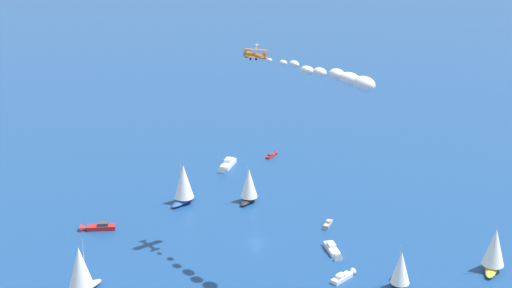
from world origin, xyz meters
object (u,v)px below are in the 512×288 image
motorboat_inshore (96,227)px  motorboat_trailing (227,165)px  sailboat_outer_ring_c (249,185)px  motorboat_mid_cluster (333,251)px  sailboat_outer_ring_b (401,269)px  motorboat_far_stbd (272,155)px  motorboat_far_port (345,276)px  sailboat_outer_ring_a (80,269)px  wingwalker_lead (257,46)px  biplane_lead (255,55)px  motorboat_near_centre (327,225)px  sailboat_offshore (184,184)px  sailboat_ahead (494,249)px

motorboat_inshore → motorboat_trailing: 56.34m
motorboat_inshore → sailboat_outer_ring_c: 45.24m
motorboat_mid_cluster → sailboat_outer_ring_b: sailboat_outer_ring_b is taller
motorboat_far_stbd → motorboat_mid_cluster: motorboat_mid_cluster is taller
motorboat_far_port → sailboat_outer_ring_a: sailboat_outer_ring_a is taller
motorboat_far_stbd → motorboat_mid_cluster: bearing=-126.9°
motorboat_far_port → sailboat_outer_ring_c: (17.47, 46.28, 4.72)m
motorboat_mid_cluster → sailboat_outer_ring_c: size_ratio=0.73×
sailboat_outer_ring_c → motorboat_inshore: bearing=155.7°
motorboat_trailing → wingwalker_lead: size_ratio=7.36×
sailboat_outer_ring_c → biplane_lead: biplane_lead is taller
biplane_lead → wingwalker_lead: wingwalker_lead is taller
motorboat_inshore → sailboat_outer_ring_b: size_ratio=0.81×
motorboat_near_centre → wingwalker_lead: (-19.22, 8.77, 51.29)m
motorboat_far_stbd → sailboat_offshore: size_ratio=0.45×
sailboat_outer_ring_a → motorboat_far_stbd: bearing=14.4°
motorboat_near_centre → sailboat_offshore: bearing=110.9°
biplane_lead → wingwalker_lead: (0.39, -0.04, 2.12)m
motorboat_far_stbd → sailboat_outer_ring_c: 38.71m
biplane_lead → wingwalker_lead: bearing=-6.4°
motorboat_far_port → sailboat_outer_ring_a: size_ratio=0.59×
motorboat_mid_cluster → biplane_lead: biplane_lead is taller
motorboat_inshore → biplane_lead: 65.44m
sailboat_ahead → biplane_lead: biplane_lead is taller
sailboat_ahead → sailboat_outer_ring_a: size_ratio=0.96×
motorboat_near_centre → wingwalker_lead: size_ratio=3.82×
sailboat_ahead → sailboat_outer_ring_c: (-9.27, 70.69, -0.36)m
motorboat_mid_cluster → biplane_lead: (-8.21, 19.11, 48.93)m
sailboat_ahead → sailboat_outer_ring_b: sailboat_ahead is taller
motorboat_trailing → wingwalker_lead: wingwalker_lead is taller
motorboat_trailing → motorboat_near_centre: bearing=-104.3°
motorboat_trailing → motorboat_mid_cluster: size_ratio=1.32×
motorboat_far_stbd → motorboat_trailing: motorboat_trailing is taller
motorboat_inshore → wingwalker_lead: size_ratio=5.52×
sailboat_offshore → biplane_lead: size_ratio=1.78×
motorboat_far_stbd → sailboat_offshore: 47.16m
sailboat_outer_ring_b → sailboat_outer_ring_c: (12.44, 58.11, 0.54)m
motorboat_mid_cluster → sailboat_outer_ring_b: 21.57m
motorboat_far_port → wingwalker_lead: (0.41, 28.18, 51.16)m
biplane_lead → wingwalker_lead: size_ratio=4.90×
sailboat_outer_ring_b → sailboat_outer_ring_c: sailboat_outer_ring_c is taller
motorboat_near_centre → sailboat_outer_ring_b: sailboat_outer_ring_b is taller
motorboat_far_stbd → sailboat_ahead: (-23.88, -90.07, 5.21)m
motorboat_near_centre → sailboat_outer_ring_a: 68.16m
sailboat_offshore → sailboat_ahead: 87.28m
motorboat_near_centre → motorboat_mid_cluster: size_ratio=0.69×
motorboat_near_centre → wingwalker_lead: 55.47m
sailboat_offshore → motorboat_far_stbd: bearing=7.1°
motorboat_inshore → sailboat_outer_ring_a: sailboat_outer_ring_a is taller
motorboat_far_stbd → motorboat_inshore: size_ratio=0.71×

